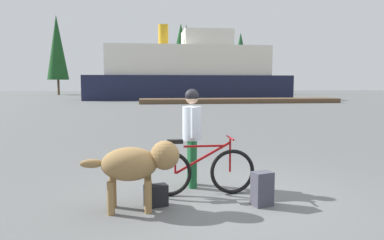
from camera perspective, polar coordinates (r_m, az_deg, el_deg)
The scene contains 12 objects.
ground_plane at distance 5.58m, azimuth 5.68°, elevation -12.44°, with size 160.00×160.00×0.00m, color #595B5B.
bicycle at distance 5.68m, azimuth 1.28°, elevation -8.03°, with size 1.72×0.44×0.91m.
person_cyclist at distance 6.05m, azimuth -0.01°, elevation -1.38°, with size 0.32×0.53×1.66m.
dog at distance 5.03m, azimuth -8.62°, elevation -6.86°, with size 1.35×0.54×0.96m.
backpack at distance 5.34m, azimuth 11.03°, elevation -10.61°, with size 0.28×0.20×0.49m, color #3F3F4C.
handbag_pannier at distance 5.27m, azimuth -5.72°, elevation -11.80°, with size 0.32×0.18×0.31m, color black.
dock_pier at distance 32.78m, azimuth 7.49°, elevation 3.06°, with size 17.86×2.79×0.40m, color brown.
ferry_boat at distance 40.89m, azimuth -0.63°, elevation 7.33°, with size 22.01×7.47×8.19m.
pine_tree_far_left at distance 59.67m, azimuth -20.55°, elevation 10.69°, with size 3.22×3.22×12.10m.
pine_tree_center at distance 58.08m, azimuth -1.77°, elevation 11.08°, with size 3.82×3.82×11.12m.
pine_tree_far_right at distance 59.78m, azimuth 7.66°, elevation 10.27°, with size 3.08×3.08×9.88m.
pine_tree_mid_back at distance 64.09m, azimuth -0.90°, elevation 10.73°, with size 3.66×3.66×11.93m.
Camera 1 is at (-1.21, -5.16, 1.75)m, focal length 33.75 mm.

